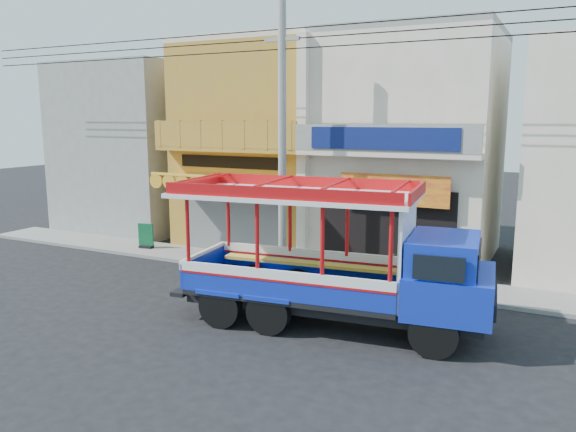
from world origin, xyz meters
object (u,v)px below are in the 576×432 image
object	(u,v)px
utility_pole	(286,123)
potted_plant_b	(422,272)
potted_plant_c	(401,267)
songthaew_truck	(354,261)
green_sign	(146,238)
potted_plant_a	(382,266)

from	to	relation	value
utility_pole	potted_plant_b	size ratio (longest dim) A/B	27.64
utility_pole	potted_plant_c	size ratio (longest dim) A/B	30.60
utility_pole	songthaew_truck	world-z (taller)	utility_pole
green_sign	potted_plant_a	distance (m)	9.63
green_sign	potted_plant_b	bearing A→B (deg)	-2.34
utility_pole	potted_plant_a	size ratio (longest dim) A/B	32.48
potted_plant_b	potted_plant_c	size ratio (longest dim) A/B	1.11
potted_plant_a	utility_pole	bearing A→B (deg)	132.23
songthaew_truck	potted_plant_b	xyz separation A→B (m)	(0.83, 3.76, -1.13)
utility_pole	potted_plant_c	distance (m)	5.82
potted_plant_a	potted_plant_b	size ratio (longest dim) A/B	0.85
songthaew_truck	green_sign	size ratio (longest dim) A/B	8.24
potted_plant_b	songthaew_truck	bearing A→B (deg)	120.07
utility_pole	potted_plant_b	xyz separation A→B (m)	(4.45, 0.23, -4.41)
utility_pole	green_sign	xyz separation A→B (m)	(-6.54, 0.68, -4.50)
green_sign	potted_plant_b	xyz separation A→B (m)	(10.99, -0.45, 0.10)
potted_plant_b	utility_pole	bearing A→B (deg)	45.48
utility_pole	songthaew_truck	distance (m)	6.03
utility_pole	green_sign	bearing A→B (deg)	174.09
potted_plant_b	potted_plant_c	xyz separation A→B (m)	(-0.77, 0.49, -0.05)
songthaew_truck	potted_plant_c	size ratio (longest dim) A/B	8.77
utility_pole	potted_plant_a	distance (m)	5.48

